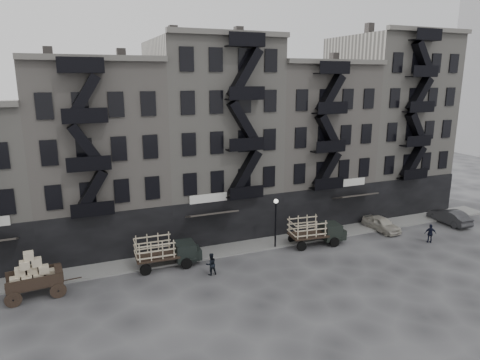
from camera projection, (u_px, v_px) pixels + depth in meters
name	position (u px, v px, depth m)	size (l,w,h in m)	color
ground	(255.00, 267.00, 32.18)	(140.00, 140.00, 0.00)	#38383A
sidewalk	(237.00, 248.00, 35.52)	(55.00, 2.50, 0.15)	slate
building_midwest	(98.00, 156.00, 35.51)	(10.00, 11.35, 16.20)	gray
building_center	(211.00, 138.00, 39.00)	(10.00, 11.35, 18.20)	gray
building_mideast	(306.00, 142.00, 42.97)	(10.00, 11.35, 16.20)	gray
building_east	(386.00, 124.00, 46.34)	(10.00, 11.35, 19.20)	gray
lamp_post	(276.00, 217.00, 34.98)	(0.36, 0.36, 4.28)	black
wagon	(32.00, 272.00, 27.42)	(3.74, 2.22, 3.04)	black
stake_truck_west	(166.00, 249.00, 31.88)	(4.89, 2.16, 2.42)	black
stake_truck_east	(316.00, 229.00, 36.11)	(4.97, 2.41, 2.42)	black
car_east	(381.00, 224.00, 39.59)	(1.58, 3.93, 1.34)	#B3AEA1
car_far	(449.00, 217.00, 41.47)	(1.53, 4.38, 1.44)	#29292C
pedestrian_mid	(211.00, 264.00, 30.71)	(0.79, 0.62, 1.63)	black
policeman	(430.00, 233.00, 36.70)	(0.97, 0.40, 1.65)	black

